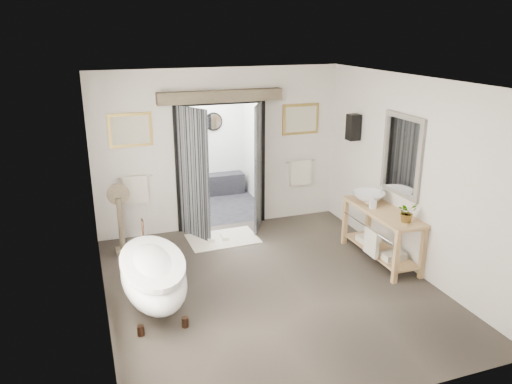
% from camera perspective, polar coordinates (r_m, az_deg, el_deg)
% --- Properties ---
extents(ground_plane, '(5.00, 5.00, 0.00)m').
position_cam_1_polar(ground_plane, '(7.30, 1.61, -10.78)').
color(ground_plane, '#524A40').
extents(room_shell, '(4.52, 5.02, 2.91)m').
position_cam_1_polar(room_shell, '(6.47, 1.85, 3.18)').
color(room_shell, beige).
rests_on(room_shell, ground_plane).
extents(shower_room, '(2.22, 2.01, 2.51)m').
position_cam_1_polar(shower_room, '(10.53, -6.21, 3.70)').
color(shower_room, black).
rests_on(shower_room, ground_plane).
extents(back_wall_dressing, '(3.82, 0.76, 2.52)m').
position_cam_1_polar(back_wall_dressing, '(8.80, -3.76, 5.26)').
color(back_wall_dressing, black).
rests_on(back_wall_dressing, ground_plane).
extents(clawfoot_tub, '(0.83, 1.85, 0.91)m').
position_cam_1_polar(clawfoot_tub, '(6.80, -11.68, -9.26)').
color(clawfoot_tub, '#372116').
rests_on(clawfoot_tub, ground_plane).
extents(vanity, '(0.57, 1.60, 0.85)m').
position_cam_1_polar(vanity, '(8.10, 14.06, -4.32)').
color(vanity, tan).
rests_on(vanity, ground_plane).
extents(pedestal_mirror, '(0.36, 0.23, 1.21)m').
position_cam_1_polar(pedestal_mirror, '(8.37, -15.18, -3.57)').
color(pedestal_mirror, '#685C49').
rests_on(pedestal_mirror, ground_plane).
extents(rug, '(1.21, 0.82, 0.01)m').
position_cam_1_polar(rug, '(8.83, -3.80, -5.35)').
color(rug, silver).
rests_on(rug, ground_plane).
extents(slippers, '(0.39, 0.29, 0.05)m').
position_cam_1_polar(slippers, '(8.82, -4.45, -5.16)').
color(slippers, silver).
rests_on(slippers, rug).
extents(basin, '(0.68, 0.68, 0.18)m').
position_cam_1_polar(basin, '(8.22, 12.74, -0.63)').
color(basin, white).
rests_on(basin, vanity).
extents(plant, '(0.30, 0.26, 0.30)m').
position_cam_1_polar(plant, '(7.55, 16.89, -2.20)').
color(plant, gray).
rests_on(plant, vanity).
extents(soap_bottle_a, '(0.11, 0.11, 0.21)m').
position_cam_1_polar(soap_bottle_a, '(7.99, 13.21, -1.11)').
color(soap_bottle_a, gray).
rests_on(soap_bottle_a, vanity).
extents(soap_bottle_b, '(0.17, 0.17, 0.17)m').
position_cam_1_polar(soap_bottle_b, '(8.52, 11.89, 0.07)').
color(soap_bottle_b, gray).
rests_on(soap_bottle_b, vanity).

